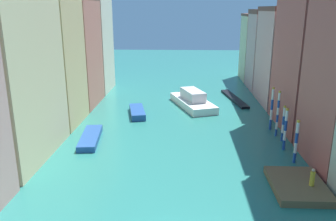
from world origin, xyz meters
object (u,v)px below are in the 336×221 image
Objects in this scene: mooring_pole_2 at (283,123)px; vaporetto_white at (193,101)px; mooring_pole_3 at (278,113)px; motorboat_0 at (137,112)px; motorboat_1 at (90,138)px; mooring_pole_4 at (272,108)px; person_on_dock at (312,178)px; mooring_pole_0 at (296,141)px; waterfront_dock at (298,185)px; gondola_black at (234,99)px; mooring_pole_1 at (285,129)px.

mooring_pole_2 is 15.95m from vaporetto_white.
mooring_pole_3 reaches higher than motorboat_0.
motorboat_0 is 0.87× the size of motorboat_1.
mooring_pole_4 is at bearing 96.18° from mooring_pole_2.
motorboat_0 is at bearing -148.77° from vaporetto_white.
motorboat_0 is (-15.91, 19.24, -0.80)m from person_on_dock.
mooring_pole_4 is at bearing 93.56° from mooring_pole_3.
mooring_pole_0 is 0.68× the size of motorboat_0.
mooring_pole_3 reaches higher than mooring_pole_2.
vaporetto_white reaches higher than waterfront_dock.
person_on_dock is at bearing -93.44° from mooring_pole_2.
vaporetto_white is 0.99× the size of gondola_black.
mooring_pole_3 is 17.90m from motorboat_0.
vaporetto_white is at bearing 31.23° from motorboat_0.
waterfront_dock is 10.49m from mooring_pole_2.
mooring_pole_2 is 0.36× the size of gondola_black.
vaporetto_white is 7.71m from gondola_black.
vaporetto_white is at bearing 132.96° from mooring_pole_4.
gondola_black is (-2.35, 22.55, -1.92)m from mooring_pole_0.
waterfront_dock is at bearing -96.11° from mooring_pole_3.
motorboat_1 is (-20.30, -0.88, -1.68)m from mooring_pole_2.
mooring_pole_3 reaches higher than vaporetto_white.
gondola_black is (-2.30, 13.54, -2.39)m from mooring_pole_4.
mooring_pole_1 is (0.17, 8.28, 1.01)m from person_on_dock.
mooring_pole_4 is 0.73× the size of motorboat_1.
mooring_pole_2 is at bearing 78.97° from mooring_pole_1.
mooring_pole_3 is 16.04m from gondola_black.
mooring_pole_4 is (1.12, 13.82, 2.29)m from waterfront_dock.
mooring_pole_2 is (0.64, 10.71, 0.79)m from person_on_dock.
mooring_pole_2 is 1.60m from mooring_pole_3.
mooring_pole_2 is at bearing 2.48° from motorboat_1.
mooring_pole_0 is at bearing -89.64° from mooring_pole_4.
vaporetto_white reaches higher than person_on_dock.
motorboat_1 is at bearing 167.16° from mooring_pole_0.
gondola_black is at bearing 92.46° from waterfront_dock.
mooring_pole_0 reaches higher than waterfront_dock.
mooring_pole_0 is at bearing -12.84° from motorboat_1.
mooring_pole_2 reaches higher than motorboat_0.
motorboat_1 is at bearing 153.52° from waterfront_dock.
waterfront_dock is 0.53× the size of vaporetto_white.
mooring_pole_3 is (0.22, 3.89, 0.38)m from mooring_pole_1.
person_on_dock is 0.23× the size of motorboat_0.
mooring_pole_1 is 0.85× the size of mooring_pole_3.
motorboat_0 is at bearing 139.29° from mooring_pole_0.
mooring_pole_0 is 20.56m from motorboat_1.
mooring_pole_0 is (0.31, 5.28, 0.90)m from person_on_dock.
gondola_black is (-2.21, 19.56, -2.04)m from mooring_pole_1.
mooring_pole_1 is 6.03m from mooring_pole_4.
vaporetto_white is at bearing 108.23° from waterfront_dock.
mooring_pole_0 is 0.60× the size of motorboat_1.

